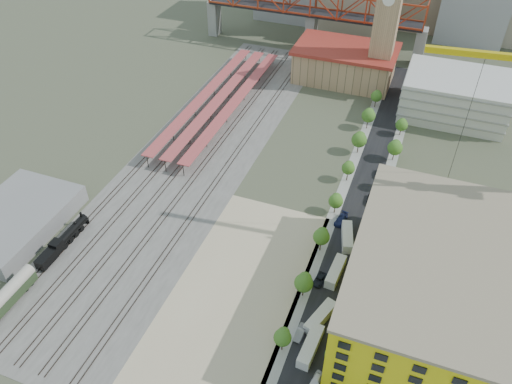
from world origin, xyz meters
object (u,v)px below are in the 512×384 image
at_px(site_trailer_a, 311,346).
at_px(site_trailer_c, 336,271).
at_px(construction_building, 459,291).
at_px(locomotive, 65,239).
at_px(coach, 6,297).
at_px(clock_tower, 388,12).
at_px(site_trailer_d, 347,237).
at_px(site_trailer_b, 320,317).

xyz_separation_m(site_trailer_a, site_trailer_c, (0.00, 21.53, -0.05)).
bearing_deg(construction_building, site_trailer_c, 172.39).
relative_size(locomotive, coach, 1.20).
relative_size(construction_building, coach, 3.11).
relative_size(site_trailer_a, site_trailer_c, 1.04).
bearing_deg(clock_tower, site_trailer_d, -84.57).
distance_m(construction_building, site_trailer_b, 29.13).
height_order(site_trailer_a, site_trailer_c, site_trailer_a).
height_order(coach, site_trailer_d, coach).
bearing_deg(construction_building, clock_tower, 108.78).
xyz_separation_m(clock_tower, site_trailer_c, (8.00, -96.52, -27.39)).
bearing_deg(coach, site_trailer_a, 10.92).
xyz_separation_m(construction_building, coach, (-92.00, -30.79, -6.69)).
relative_size(construction_building, site_trailer_a, 5.09).
bearing_deg(site_trailer_d, clock_tower, 81.10).
bearing_deg(site_trailer_d, site_trailer_a, -104.32).
relative_size(clock_tower, site_trailer_b, 5.49).
bearing_deg(site_trailer_c, construction_building, -3.70).
bearing_deg(site_trailer_b, site_trailer_a, -71.44).
bearing_deg(site_trailer_b, locomotive, -161.09).
bearing_deg(coach, locomotive, 90.00).
distance_m(construction_building, coach, 97.25).
bearing_deg(construction_building, coach, -161.50).
relative_size(clock_tower, construction_building, 1.03).
xyz_separation_m(clock_tower, site_trailer_b, (8.00, -110.32, -27.40)).
height_order(clock_tower, site_trailer_c, clock_tower).
distance_m(coach, site_trailer_a, 67.23).
xyz_separation_m(coach, site_trailer_d, (66.00, 46.58, -1.40)).
xyz_separation_m(construction_building, site_trailer_a, (-26.00, -18.05, -8.05)).
relative_size(site_trailer_c, site_trailer_d, 0.99).
bearing_deg(clock_tower, site_trailer_b, -85.85).
height_order(clock_tower, coach, clock_tower).
height_order(locomotive, site_trailer_c, locomotive).
height_order(locomotive, coach, coach).
xyz_separation_m(locomotive, coach, (0.00, -20.06, 0.90)).
xyz_separation_m(construction_building, site_trailer_b, (-26.00, -10.32, -8.11)).
height_order(clock_tower, site_trailer_b, clock_tower).
bearing_deg(locomotive, coach, -90.00).
distance_m(construction_building, site_trailer_a, 32.66).
bearing_deg(site_trailer_b, coach, -144.22).
xyz_separation_m(clock_tower, site_trailer_a, (8.00, -118.05, -27.34)).
distance_m(locomotive, site_trailer_c, 67.51).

